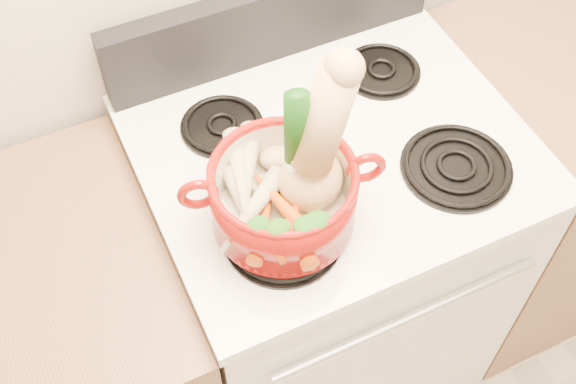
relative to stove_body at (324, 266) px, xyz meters
name	(u,v)px	position (x,y,z in m)	size (l,w,h in m)	color
stove_body	(324,266)	(0.00, 0.00, 0.00)	(0.76, 0.65, 0.92)	silver
cooktop	(334,149)	(0.00, 0.00, 0.47)	(0.78, 0.67, 0.03)	white
control_backsplash	(273,22)	(0.00, 0.30, 0.58)	(0.76, 0.05, 0.18)	black
oven_handle	(409,318)	(0.00, -0.34, 0.32)	(0.02, 0.02, 0.60)	silver
burner_front_left	(283,235)	(-0.19, -0.16, 0.50)	(0.22, 0.22, 0.02)	black
burner_front_right	(457,166)	(0.19, -0.16, 0.50)	(0.22, 0.22, 0.02)	black
burner_back_left	(222,125)	(-0.19, 0.14, 0.50)	(0.17, 0.17, 0.02)	black
burner_back_right	(382,70)	(0.19, 0.14, 0.50)	(0.17, 0.17, 0.02)	black
dutch_oven	(283,196)	(-0.17, -0.13, 0.57)	(0.27, 0.27, 0.13)	maroon
pot_handle_left	(198,194)	(-0.32, -0.09, 0.62)	(0.07, 0.07, 0.02)	maroon
pot_handle_right	(366,168)	(-0.03, -0.16, 0.62)	(0.07, 0.07, 0.02)	maroon
squash	(312,143)	(-0.12, -0.13, 0.69)	(0.13, 0.13, 0.31)	tan
leek	(297,150)	(-0.14, -0.12, 0.67)	(0.04, 0.04, 0.28)	white
ginger	(279,157)	(-0.14, -0.03, 0.56)	(0.08, 0.06, 0.04)	tan
parsnip_0	(244,198)	(-0.24, -0.09, 0.56)	(0.04, 0.04, 0.20)	#F0E0C3
parsnip_1	(249,214)	(-0.24, -0.13, 0.56)	(0.04, 0.04, 0.19)	beige
parsnip_2	(251,183)	(-0.21, -0.07, 0.57)	(0.04, 0.04, 0.17)	beige
parsnip_3	(251,211)	(-0.24, -0.14, 0.58)	(0.04, 0.04, 0.19)	beige
parsnip_4	(247,175)	(-0.22, -0.06, 0.58)	(0.04, 0.04, 0.21)	beige
parsnip_5	(241,182)	(-0.23, -0.08, 0.59)	(0.04, 0.04, 0.22)	#EEE6C2
carrot_0	(294,227)	(-0.18, -0.19, 0.56)	(0.03, 0.03, 0.17)	#B74309
carrot_1	(263,228)	(-0.23, -0.17, 0.56)	(0.03, 0.03, 0.14)	#BE3D09
carrot_2	(296,223)	(-0.18, -0.18, 0.56)	(0.03, 0.03, 0.15)	#BA5409
carrot_3	(290,225)	(-0.19, -0.19, 0.57)	(0.03, 0.03, 0.15)	#BD3809
carrot_4	(286,211)	(-0.19, -0.16, 0.58)	(0.04, 0.04, 0.18)	#CF560A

